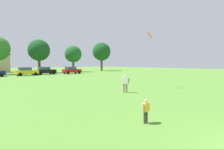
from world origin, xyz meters
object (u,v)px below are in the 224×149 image
Objects in this scene: kite at (150,36)px; parked_car_yellow_2 at (26,71)px; parked_car_red_4 at (72,70)px; tree_center_right at (39,50)px; tree_far_right at (102,52)px; tree_right at (73,54)px; parked_car_black_3 at (45,71)px; child_kite_flyer at (146,109)px; adult_bystander at (125,82)px.

kite is 28.92m from parked_car_yellow_2.
parked_car_red_4 is 11.25m from tree_center_right.
parked_car_yellow_2 is at bearing -159.41° from tree_far_right.
kite is 0.11× the size of tree_far_right.
parked_car_yellow_2 is 1.00× the size of parked_car_red_4.
parked_car_yellow_2 is at bearing -150.87° from tree_right.
parked_car_yellow_2 is 4.58m from parked_car_black_3.
tree_far_right is (26.59, 9.99, 5.44)m from parked_car_yellow_2.
tree_center_right is (5.79, 9.09, 4.96)m from parked_car_yellow_2.
child_kite_flyer is at bearing -124.93° from tree_far_right.
child_kite_flyer is 1.00× the size of kite.
parked_car_yellow_2 is 0.50× the size of tree_center_right.
adult_bystander is 0.37× the size of parked_car_black_3.
tree_far_right reaches higher than parked_car_red_4.
parked_car_black_3 is 0.50× the size of tree_center_right.
tree_right reaches higher than parked_car_red_4.
child_kite_flyer is 46.47m from tree_center_right.
parked_car_black_3 is (9.73, 37.01, 0.25)m from child_kite_flyer.
tree_center_right is (11.12, 44.82, 5.21)m from child_kite_flyer.
parked_car_red_4 is at bearing -12.04° from parked_car_black_3.
child_kite_flyer is at bearing -113.53° from parked_car_red_4.
parked_car_red_4 is at bearing -63.83° from tree_center_right.
kite is 38.49m from tree_right.
parked_car_yellow_2 is 0.57× the size of tree_right.
child_kite_flyer is 0.24× the size of parked_car_yellow_2.
child_kite_flyer is 56.05m from tree_far_right.
tree_center_right is at bearing 87.34° from kite.
parked_car_red_4 is at bearing -148.67° from tree_far_right.
child_kite_flyer is 12.86m from kite.
parked_car_red_4 is 10.76m from tree_right.
child_kite_flyer is at bearing -98.49° from parked_car_yellow_2.
parked_car_yellow_2 is at bearing -163.79° from parked_car_black_3.
parked_car_black_3 is 0.57× the size of tree_right.
parked_car_red_4 is (5.84, -1.25, 0.00)m from parked_car_black_3.
tree_far_right is (11.29, 1.46, 1.19)m from tree_right.
tree_right is at bearing -54.75° from adult_bystander.
tree_far_right is at bearing 7.38° from tree_right.
tree_center_right is (5.95, 38.22, 4.88)m from adult_bystander.
tree_center_right is (1.74, 37.38, 0.52)m from kite.
tree_right is at bearing 73.02° from kite.
tree_right is (9.51, -0.57, -0.72)m from tree_center_right.
kite is 37.43m from tree_center_right.
tree_center_right reaches higher than adult_bystander.
adult_bystander is 40.91m from tree_right.
parked_car_yellow_2 is 1.00× the size of parked_car_black_3.
kite is at bearing -106.98° from tree_right.
parked_car_red_4 is 0.50× the size of tree_center_right.
parked_car_yellow_2 reaches higher than adult_bystander.
child_kite_flyer is 0.14× the size of tree_right.
adult_bystander is 0.21× the size of tree_right.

